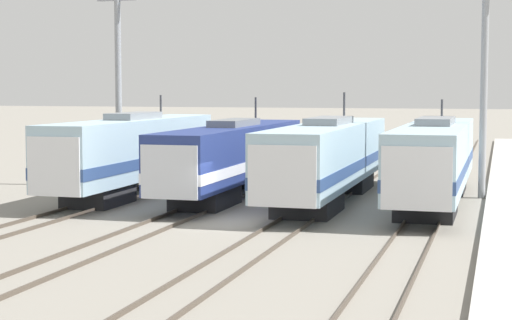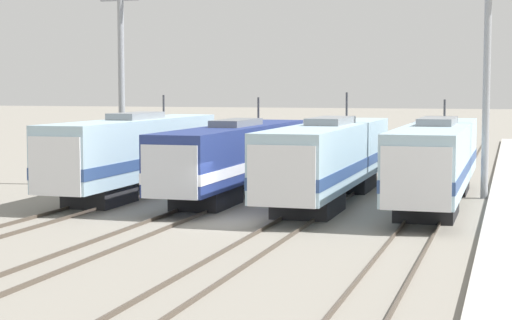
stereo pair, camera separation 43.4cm
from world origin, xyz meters
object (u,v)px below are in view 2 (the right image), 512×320
object	(u,v)px
locomotive_center_right	(328,159)
catenary_tower_left	(121,78)
catenary_tower_right	(487,76)
locomotive_far_right	(436,160)
locomotive_center_left	(234,157)
locomotive_far_left	(132,153)

from	to	relation	value
locomotive_center_right	catenary_tower_left	bearing A→B (deg)	164.11
locomotive_center_right	catenary_tower_right	bearing A→B (deg)	26.56
locomotive_center_right	locomotive_far_right	xyz separation A→B (m)	(5.20, 0.54, 0.01)
locomotive_center_left	catenary_tower_right	bearing A→B (deg)	13.12
locomotive_center_right	locomotive_far_left	bearing A→B (deg)	-177.23
locomotive_far_left	catenary_tower_left	distance (m)	6.35
locomotive_far_right	catenary_tower_right	size ratio (longest dim) A/B	1.58
locomotive_far_left	locomotive_far_right	size ratio (longest dim) A/B	0.89
locomotive_center_left	locomotive_center_right	xyz separation A→B (m)	(5.20, -0.76, 0.09)
locomotive_far_left	catenary_tower_left	size ratio (longest dim) A/B	1.40
locomotive_center_right	locomotive_center_left	bearing A→B (deg)	171.69
catenary_tower_left	locomotive_center_right	bearing A→B (deg)	-15.89
catenary_tower_left	catenary_tower_right	size ratio (longest dim) A/B	1.00
locomotive_far_left	locomotive_center_right	xyz separation A→B (m)	(10.40, 0.50, -0.08)
locomotive_center_right	catenary_tower_left	world-z (taller)	catenary_tower_left
catenary_tower_left	catenary_tower_right	bearing A→B (deg)	0.00
locomotive_far_left	locomotive_center_left	size ratio (longest dim) A/B	0.92
locomotive_far_right	catenary_tower_left	distance (m)	18.89
locomotive_center_left	locomotive_center_right	world-z (taller)	locomotive_center_right
catenary_tower_left	catenary_tower_right	world-z (taller)	same
catenary_tower_left	catenary_tower_right	xyz separation A→B (m)	(20.36, 0.00, 0.00)
locomotive_center_left	catenary_tower_right	xyz separation A→B (m)	(12.59, 2.93, 4.18)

